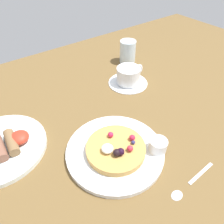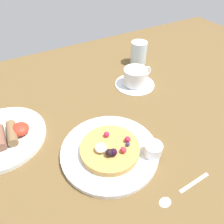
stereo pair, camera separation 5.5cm
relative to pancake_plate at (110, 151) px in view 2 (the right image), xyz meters
The scene contains 10 objects.
ground_plane 8.83cm from the pancake_plate, 63.26° to the left, with size 196.33×116.52×3.00cm, color brown.
pancake_plate is the anchor object (origin of this frame).
pancake_with_berries 1.85cm from the pancake_plate, 110.84° to the right, with size 15.03×15.03×3.64cm.
syrup_ramekin 11.05cm from the pancake_plate, 36.99° to the right, with size 4.50×4.50×3.28cm.
breakfast_plate 30.16cm from the pancake_plate, 141.19° to the left, with size 23.92×23.92×1.35cm, color white.
fried_breakfast 28.65cm from the pancake_plate, 142.99° to the left, with size 15.98×8.99×2.92cm.
coffee_saucer 32.42cm from the pancake_plate, 44.07° to the left, with size 14.42×14.42×0.63cm, color white.
coffee_cup 32.67cm from the pancake_plate, 43.90° to the left, with size 11.56×8.55×5.73cm.
teaspoon 18.64cm from the pancake_plate, 67.98° to the right, with size 14.80×2.20×0.60cm.
water_glass 49.26cm from the pancake_plate, 46.48° to the left, with size 6.62×6.62×9.08cm, color silver.
Camera 2 is at (-20.11, -37.31, 44.41)cm, focal length 33.83 mm.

